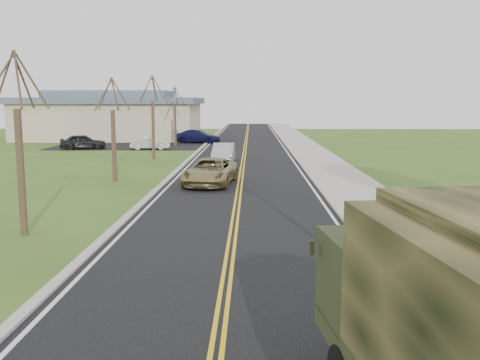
{
  "coord_description": "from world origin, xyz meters",
  "views": [
    {
      "loc": [
        0.61,
        -7.31,
        4.44
      ],
      "look_at": [
        0.23,
        10.56,
        1.8
      ],
      "focal_mm": 40.0,
      "sensor_mm": 36.0,
      "label": 1
    }
  ],
  "objects": [
    {
      "name": "road",
      "position": [
        0.0,
        40.0,
        0.01
      ],
      "size": [
        8.0,
        120.0,
        0.01
      ],
      "primitive_type": "cube",
      "color": "black",
      "rests_on": "ground"
    },
    {
      "name": "curb_right",
      "position": [
        4.15,
        40.0,
        0.06
      ],
      "size": [
        0.3,
        120.0,
        0.12
      ],
      "primitive_type": "cube",
      "color": "#9E998E",
      "rests_on": "ground"
    },
    {
      "name": "sidewalk_right",
      "position": [
        5.9,
        40.0,
        0.05
      ],
      "size": [
        3.2,
        120.0,
        0.1
      ],
      "primitive_type": "cube",
      "color": "#9E998E",
      "rests_on": "ground"
    },
    {
      "name": "curb_left",
      "position": [
        -4.15,
        40.0,
        0.05
      ],
      "size": [
        0.3,
        120.0,
        0.1
      ],
      "primitive_type": "cube",
      "color": "#9E998E",
      "rests_on": "ground"
    },
    {
      "name": "bare_tree_a",
      "position": [
        -7.0,
        10.0,
        2.63
      ],
      "size": [
        1.93,
        2.26,
        6.08
      ],
      "color": "#38281C",
      "rests_on": "ground"
    },
    {
      "name": "bare_tree_b",
      "position": [
        -7.0,
        22.0,
        2.48
      ],
      "size": [
        1.83,
        2.14,
        5.73
      ],
      "color": "#38281C",
      "rests_on": "ground"
    },
    {
      "name": "bare_tree_c",
      "position": [
        -7.0,
        34.0,
        2.78
      ],
      "size": [
        2.04,
        2.39,
        6.42
      ],
      "color": "#38281C",
      "rests_on": "ground"
    },
    {
      "name": "bare_tree_d",
      "position": [
        -7.0,
        46.0,
        2.55
      ],
      "size": [
        1.88,
        2.2,
        5.91
      ],
      "color": "#38281C",
      "rests_on": "ground"
    },
    {
      "name": "commercial_building",
      "position": [
        -15.98,
        55.97,
        2.69
      ],
      "size": [
        25.5,
        21.5,
        5.65
      ],
      "color": "tan",
      "rests_on": "ground"
    },
    {
      "name": "suv_champagne",
      "position": [
        -1.58,
        20.96,
        0.71
      ],
      "size": [
        2.95,
        5.35,
        1.42
      ],
      "primitive_type": "imported",
      "rotation": [
        0.0,
        0.0,
        -0.12
      ],
      "color": "#8D8150",
      "rests_on": "ground"
    },
    {
      "name": "sedan_silver",
      "position": [
        -1.42,
        31.31,
        0.7
      ],
      "size": [
        1.56,
        4.3,
        1.41
      ],
      "primitive_type": "imported",
      "rotation": [
        0.0,
        0.0,
        -0.02
      ],
      "color": "silver",
      "rests_on": "ground"
    },
    {
      "name": "lot_car_dark",
      "position": [
        -15.05,
        42.0,
        0.71
      ],
      "size": [
        4.41,
        2.53,
        1.41
      ],
      "primitive_type": "imported",
      "rotation": [
        0.0,
        0.0,
        1.79
      ],
      "color": "black",
      "rests_on": "ground"
    },
    {
      "name": "lot_car_silver",
      "position": [
        -8.81,
        42.0,
        0.6
      ],
      "size": [
        3.74,
        1.67,
        1.19
      ],
      "primitive_type": "imported",
      "rotation": [
        0.0,
        0.0,
        1.69
      ],
      "color": "silver",
      "rests_on": "ground"
    },
    {
      "name": "lot_car_navy",
      "position": [
        -5.13,
        49.84,
        0.71
      ],
      "size": [
        5.21,
        3.01,
        1.42
      ],
      "primitive_type": "imported",
      "rotation": [
        0.0,
        0.0,
        1.35
      ],
      "color": "#10133C",
      "rests_on": "ground"
    }
  ]
}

